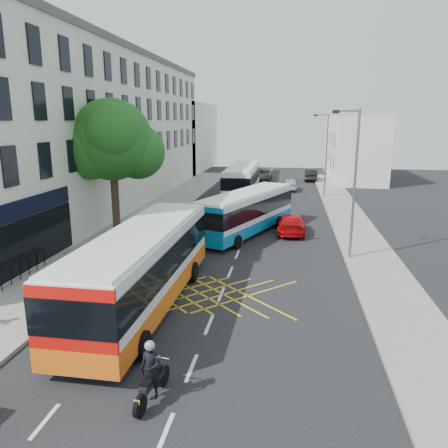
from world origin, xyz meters
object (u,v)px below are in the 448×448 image
at_px(street_tree, 111,141).
at_px(red_hatchback, 291,223).
at_px(parked_car_silver, 122,263).
at_px(distant_car_dark, 311,175).
at_px(lamp_far, 325,151).
at_px(lamp_near, 353,177).
at_px(bus_mid, 246,212).
at_px(distant_car_grey, 262,175).
at_px(bus_near, 143,267).
at_px(bus_far, 242,181).
at_px(distant_car_silver, 291,184).
at_px(motorbike, 151,373).

distance_m(street_tree, red_hatchback, 13.13).
distance_m(parked_car_silver, distant_car_dark, 38.72).
bearing_deg(lamp_far, lamp_near, -90.00).
height_order(bus_mid, parked_car_silver, bus_mid).
bearing_deg(distant_car_grey, street_tree, -103.81).
distance_m(bus_mid, distant_car_grey, 27.27).
bearing_deg(bus_near, red_hatchback, 66.36).
xyz_separation_m(lamp_near, bus_far, (-8.00, 18.95, -2.93)).
height_order(street_tree, lamp_far, street_tree).
distance_m(bus_far, distant_car_dark, 15.62).
relative_size(lamp_near, bus_mid, 0.77).
xyz_separation_m(bus_far, distant_car_grey, (1.09, 13.09, -0.98)).
xyz_separation_m(street_tree, distant_car_grey, (7.80, 29.07, -5.59)).
distance_m(street_tree, parked_car_silver, 9.86).
relative_size(bus_near, distant_car_silver, 3.05).
bearing_deg(parked_car_silver, lamp_near, 28.27).
height_order(street_tree, parked_car_silver, street_tree).
bearing_deg(lamp_far, parked_car_silver, -114.98).
xyz_separation_m(motorbike, distant_car_silver, (3.71, 38.20, -0.20)).
relative_size(street_tree, lamp_far, 1.10).
distance_m(lamp_far, bus_mid, 16.71).
height_order(street_tree, red_hatchback, street_tree).
height_order(street_tree, distant_car_silver, street_tree).
bearing_deg(red_hatchback, bus_far, -70.31).
bearing_deg(bus_mid, motorbike, -70.60).
bearing_deg(motorbike, lamp_far, 87.20).
bearing_deg(red_hatchback, bus_mid, 13.27).
distance_m(distant_car_grey, distant_car_dark, 6.24).
bearing_deg(lamp_near, bus_near, -139.77).
height_order(parked_car_silver, distant_car_dark, distant_car_dark).
bearing_deg(lamp_near, bus_far, 112.88).
xyz_separation_m(bus_far, parked_car_silver, (-3.41, -23.43, -0.95)).
xyz_separation_m(motorbike, red_hatchback, (3.79, 19.28, -0.20)).
height_order(bus_mid, motorbike, bus_mid).
distance_m(motorbike, distant_car_grey, 45.79).
height_order(bus_near, distant_car_dark, bus_near).
bearing_deg(bus_far, red_hatchback, -70.06).
bearing_deg(red_hatchback, lamp_near, 119.20).
height_order(lamp_near, distant_car_grey, lamp_near).
relative_size(street_tree, lamp_near, 1.10).
relative_size(lamp_far, bus_near, 0.68).
xyz_separation_m(street_tree, bus_far, (6.71, 15.98, -4.61)).
height_order(bus_near, bus_far, bus_near).
relative_size(lamp_near, distant_car_grey, 1.59).
xyz_separation_m(parked_car_silver, distant_car_silver, (8.20, 28.93, -0.07)).
distance_m(bus_far, distant_car_silver, 7.36).
bearing_deg(bus_far, street_tree, -112.79).
height_order(street_tree, bus_mid, street_tree).
xyz_separation_m(motorbike, distant_car_grey, (0.01, 45.79, -0.16)).
bearing_deg(bus_far, distant_car_grey, 85.21).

